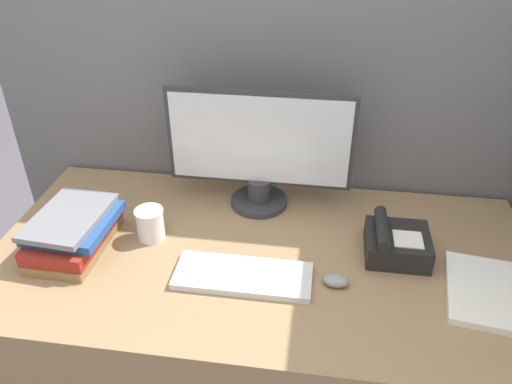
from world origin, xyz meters
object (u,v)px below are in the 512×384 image
object	(u,v)px
monitor	(259,152)
keyboard	(243,276)
book_stack	(73,231)
coffee_cup	(150,224)
mouse	(336,280)
desk_telephone	(396,243)

from	to	relation	value
monitor	keyboard	bearing A→B (deg)	-88.75
monitor	book_stack	xyz separation A→B (m)	(-0.51, -0.31, -0.14)
coffee_cup	keyboard	bearing A→B (deg)	-24.89
mouse	book_stack	size ratio (longest dim) A/B	0.23
keyboard	mouse	world-z (taller)	mouse
monitor	keyboard	size ratio (longest dim) A/B	1.58
mouse	desk_telephone	bearing A→B (deg)	42.78
monitor	coffee_cup	distance (m)	0.41
coffee_cup	desk_telephone	xyz separation A→B (m)	(0.73, 0.03, -0.01)
keyboard	coffee_cup	xyz separation A→B (m)	(-0.31, 0.14, 0.04)
book_stack	desk_telephone	world-z (taller)	book_stack
monitor	mouse	xyz separation A→B (m)	(0.26, -0.37, -0.18)
coffee_cup	mouse	bearing A→B (deg)	-12.99
desk_telephone	keyboard	bearing A→B (deg)	-158.14
monitor	mouse	world-z (taller)	monitor
monitor	desk_telephone	distance (m)	0.51
monitor	mouse	size ratio (longest dim) A/B	8.38
coffee_cup	book_stack	distance (m)	0.22
monitor	keyboard	distance (m)	0.42
monitor	desk_telephone	world-z (taller)	monitor
coffee_cup	monitor	bearing A→B (deg)	38.24
mouse	coffee_cup	size ratio (longest dim) A/B	0.70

